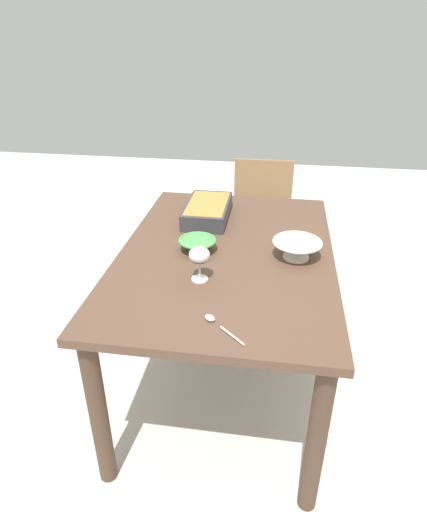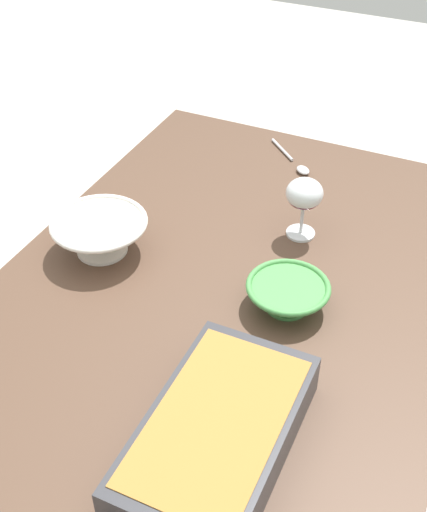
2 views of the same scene
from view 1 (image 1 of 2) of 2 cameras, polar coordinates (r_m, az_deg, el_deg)
The scene contains 8 objects.
ground_plane at distance 2.46m, azimuth 1.43°, elevation -15.51°, with size 8.00×8.00×0.00m, color beige.
dining_table at distance 2.05m, azimuth 1.65°, elevation -2.09°, with size 1.41×0.95×0.77m.
chair at distance 3.07m, azimuth 6.12°, elevation 4.79°, with size 0.44×0.42×0.86m.
wine_glass at distance 1.73m, azimuth -1.84°, elevation -0.10°, with size 0.08×0.08×0.15m.
casserole_dish at distance 2.31m, azimuth -0.78°, elevation 5.99°, with size 0.39×0.22×0.08m.
mixing_bowl at distance 1.95m, azimuth 10.71°, elevation 0.99°, with size 0.22×0.22×0.08m.
small_bowl at distance 1.98m, azimuth -2.09°, elevation 1.55°, with size 0.17×0.17×0.06m.
serving_spoon at distance 1.53m, azimuth 0.35°, elevation -8.64°, with size 0.15×0.16×0.01m.
Camera 1 is at (-1.75, -0.21, 1.71)m, focal length 30.93 mm.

